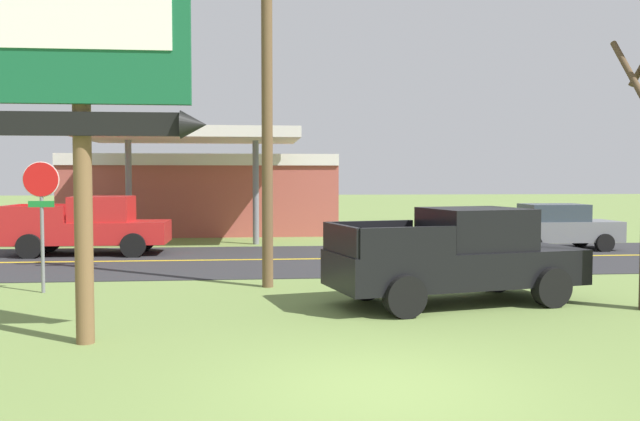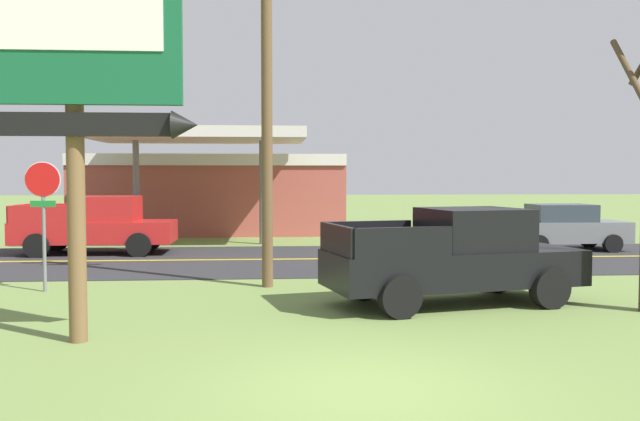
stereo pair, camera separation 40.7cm
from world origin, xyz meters
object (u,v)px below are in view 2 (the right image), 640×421
at_px(motel_sign, 75,62).
at_px(stop_sign, 43,203).
at_px(pickup_red_on_road, 98,226).
at_px(car_grey_near_lane, 564,227).
at_px(utility_pole, 267,82).
at_px(pickup_black_parked_on_lawn, 456,257).
at_px(gas_station, 213,191).

relative_size(motel_sign, stop_sign, 2.17).
xyz_separation_m(motel_sign, pickup_red_on_road, (-2.86, 12.47, -3.40)).
bearing_deg(motel_sign, car_grey_near_lane, 43.12).
xyz_separation_m(utility_pole, car_grey_near_lane, (10.43, 7.18, -4.00)).
height_order(motel_sign, car_grey_near_lane, motel_sign).
bearing_deg(car_grey_near_lane, pickup_red_on_road, -180.00).
xyz_separation_m(motel_sign, utility_pole, (2.89, 5.29, 0.46)).
distance_m(utility_pole, pickup_black_parked_on_lawn, 5.99).
bearing_deg(utility_pole, gas_station, 99.49).
bearing_deg(pickup_black_parked_on_lawn, stop_sign, 166.62).
xyz_separation_m(pickup_black_parked_on_lawn, car_grey_near_lane, (6.55, 9.62, -0.13)).
height_order(stop_sign, car_grey_near_lane, stop_sign).
bearing_deg(car_grey_near_lane, pickup_black_parked_on_lawn, -124.26).
distance_m(motel_sign, utility_pole, 6.04).
bearing_deg(motel_sign, pickup_red_on_road, 102.92).
distance_m(motel_sign, pickup_black_parked_on_lawn, 8.09).
relative_size(utility_pole, pickup_red_on_road, 1.74).
distance_m(stop_sign, car_grey_near_lane, 17.24).
bearing_deg(utility_pole, car_grey_near_lane, 34.55).
relative_size(motel_sign, pickup_red_on_road, 1.23).
bearing_deg(pickup_black_parked_on_lawn, motel_sign, -157.15).
height_order(gas_station, car_grey_near_lane, gas_station).
distance_m(gas_station, pickup_black_parked_on_lawn, 19.47).
xyz_separation_m(pickup_black_parked_on_lawn, pickup_red_on_road, (-9.62, 9.62, 0.00)).
bearing_deg(pickup_black_parked_on_lawn, car_grey_near_lane, 55.74).
bearing_deg(utility_pole, pickup_red_on_road, 128.68).
bearing_deg(utility_pole, stop_sign, -176.38).
xyz_separation_m(motel_sign, gas_station, (0.24, 21.17, -2.42)).
distance_m(utility_pole, gas_station, 16.35).
relative_size(gas_station, car_grey_near_lane, 2.86).
bearing_deg(utility_pole, motel_sign, -118.64).
xyz_separation_m(gas_station, pickup_black_parked_on_lawn, (6.53, -18.32, -0.98)).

